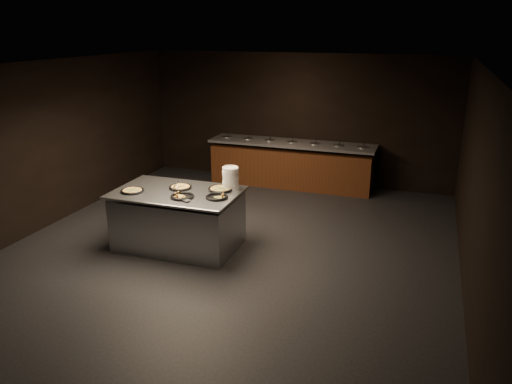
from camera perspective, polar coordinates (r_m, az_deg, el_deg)
room at (r=7.71m, az=-2.93°, el=3.44°), size 7.02×8.02×2.92m
salad_bar at (r=11.24m, az=4.02°, el=2.88°), size 3.70×0.83×1.18m
serving_counter at (r=8.19m, az=-8.84°, el=-3.20°), size 2.00×1.29×0.95m
plate_stack at (r=7.99m, az=-2.94°, el=1.58°), size 0.26×0.26×0.36m
pan_veggie_whole at (r=8.12m, az=-13.95°, el=0.15°), size 0.37×0.37×0.04m
pan_cheese_whole at (r=8.15m, az=-8.63°, el=0.56°), size 0.37×0.37×0.04m
pan_cheese_slices_a at (r=7.99m, az=-4.05°, el=0.36°), size 0.40×0.40×0.04m
pan_cheese_slices_b at (r=7.71m, az=-8.42°, el=-0.49°), size 0.36×0.36×0.04m
pan_veggie_slices at (r=7.62m, az=-4.50°, el=-0.55°), size 0.35×0.35×0.04m
server_left at (r=8.08m, az=-9.07°, el=0.74°), size 0.09×0.29×0.14m
server_right at (r=7.59m, az=-8.53°, el=-0.32°), size 0.32×0.19×0.16m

